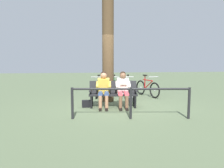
% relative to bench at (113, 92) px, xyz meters
% --- Properties ---
extents(ground_plane, '(40.00, 40.00, 0.00)m').
position_rel_bench_xyz_m(ground_plane, '(-0.19, -0.06, -0.51)').
color(ground_plane, '#566647').
extents(bench, '(1.64, 0.65, 0.87)m').
position_rel_bench_xyz_m(bench, '(0.00, 0.00, 0.00)').
color(bench, black).
rests_on(bench, ground).
extents(person_reading, '(0.52, 0.80, 1.20)m').
position_rel_bench_xyz_m(person_reading, '(-0.30, 0.20, 0.16)').
color(person_reading, white).
rests_on(person_reading, ground).
extents(person_companion, '(0.52, 0.80, 1.20)m').
position_rel_bench_xyz_m(person_companion, '(0.33, 0.13, 0.16)').
color(person_companion, gold).
rests_on(person_companion, ground).
extents(handbag, '(0.31, 0.16, 0.24)m').
position_rel_bench_xyz_m(handbag, '(0.90, -0.02, -0.39)').
color(handbag, black).
rests_on(handbag, ground).
extents(tree_trunk, '(0.43, 0.43, 3.90)m').
position_rel_bench_xyz_m(tree_trunk, '(0.06, -0.98, 1.44)').
color(tree_trunk, '#4C3823').
rests_on(tree_trunk, ground).
extents(litter_bin, '(0.37, 0.37, 0.78)m').
position_rel_bench_xyz_m(litter_bin, '(-0.81, -0.90, -0.12)').
color(litter_bin, slate).
rests_on(litter_bin, ground).
extents(bicycle_purple, '(0.67, 1.61, 0.94)m').
position_rel_bench_xyz_m(bicycle_purple, '(-1.77, -1.87, -0.15)').
color(bicycle_purple, black).
rests_on(bicycle_purple, ground).
extents(bicycle_green, '(0.53, 1.66, 0.94)m').
position_rel_bench_xyz_m(bicycle_green, '(-0.94, -2.03, -0.15)').
color(bicycle_green, black).
rests_on(bicycle_green, ground).
extents(bicycle_blue, '(0.54, 1.65, 0.94)m').
position_rel_bench_xyz_m(bicycle_blue, '(-0.32, -2.09, -0.15)').
color(bicycle_blue, black).
rests_on(bicycle_blue, ground).
extents(bicycle_orange, '(0.51, 1.66, 0.94)m').
position_rel_bench_xyz_m(bicycle_orange, '(0.36, -2.11, -0.15)').
color(bicycle_orange, black).
rests_on(bicycle_orange, ground).
extents(railing_fence, '(3.16, 0.46, 0.85)m').
position_rel_bench_xyz_m(railing_fence, '(-0.26, 1.55, 0.09)').
color(railing_fence, black).
rests_on(railing_fence, ground).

